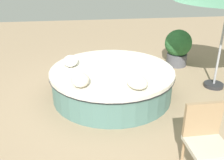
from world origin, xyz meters
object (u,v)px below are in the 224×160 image
(throw_pillow_2, at_px, (137,82))
(planter, at_px, (178,47))
(throw_pillow_1, at_px, (80,80))
(round_bed, at_px, (112,82))
(throw_pillow_0, at_px, (71,61))
(patio_chair, at_px, (205,135))

(throw_pillow_2, height_order, planter, planter)
(throw_pillow_1, height_order, planter, planter)
(round_bed, bearing_deg, throw_pillow_0, -112.45)
(throw_pillow_0, xyz_separation_m, throw_pillow_1, (1.01, 0.19, 0.00))
(planter, bearing_deg, patio_chair, -15.49)
(round_bed, height_order, throw_pillow_2, throw_pillow_2)
(throw_pillow_1, distance_m, patio_chair, 2.30)
(round_bed, xyz_separation_m, planter, (-1.56, 2.02, 0.22))
(planter, bearing_deg, throw_pillow_0, -67.13)
(throw_pillow_1, height_order, patio_chair, patio_chair)
(throw_pillow_2, bearing_deg, planter, 145.17)
(round_bed, bearing_deg, patio_chair, 22.55)
(throw_pillow_1, bearing_deg, throw_pillow_2, 79.10)
(throw_pillow_2, distance_m, patio_chair, 1.57)
(round_bed, relative_size, patio_chair, 2.65)
(throw_pillow_1, relative_size, throw_pillow_2, 0.92)
(patio_chair, xyz_separation_m, planter, (-3.85, 1.07, -0.02))
(throw_pillow_0, height_order, patio_chair, patio_chair)
(patio_chair, bearing_deg, throw_pillow_2, -67.82)
(patio_chair, bearing_deg, round_bed, -68.24)
(round_bed, height_order, throw_pillow_0, throw_pillow_0)
(throw_pillow_2, height_order, patio_chair, patio_chair)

